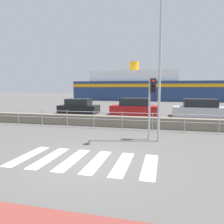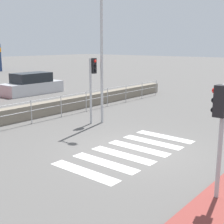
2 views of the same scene
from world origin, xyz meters
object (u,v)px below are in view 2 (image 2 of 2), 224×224
at_px(streetlamp, 104,29).
at_px(parked_car_silver, 32,85).
at_px(traffic_light_far, 92,76).
at_px(traffic_light_near, 220,118).

height_order(streetlamp, parked_car_silver, streetlamp).
height_order(traffic_light_far, parked_car_silver, traffic_light_far).
bearing_deg(streetlamp, traffic_light_far, 132.13).
relative_size(traffic_light_near, parked_car_silver, 0.60).
xyz_separation_m(traffic_light_far, streetlamp, (0.35, -0.39, 2.05)).
distance_m(traffic_light_near, parked_car_silver, 18.26).
xyz_separation_m(traffic_light_near, parked_car_silver, (7.27, 16.70, -1.34)).
bearing_deg(streetlamp, traffic_light_near, -120.58).
bearing_deg(traffic_light_far, traffic_light_near, -117.02).
relative_size(traffic_light_near, traffic_light_far, 0.92).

